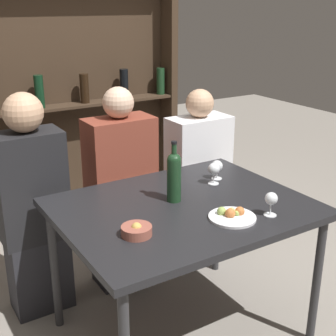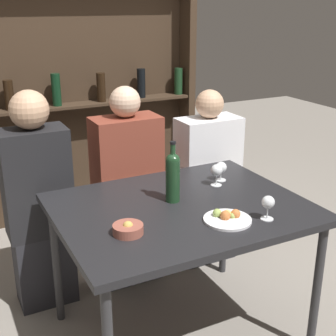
{
  "view_description": "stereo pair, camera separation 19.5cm",
  "coord_description": "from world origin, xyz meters",
  "px_view_note": "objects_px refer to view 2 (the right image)",
  "views": [
    {
      "loc": [
        -1.18,
        -1.75,
        1.71
      ],
      "look_at": [
        0.0,
        0.14,
        0.91
      ],
      "focal_mm": 50.0,
      "sensor_mm": 36.0,
      "label": 1
    },
    {
      "loc": [
        -1.01,
        -1.84,
        1.71
      ],
      "look_at": [
        0.0,
        0.14,
        0.91
      ],
      "focal_mm": 50.0,
      "sensor_mm": 36.0,
      "label": 2
    }
  ],
  "objects_px": {
    "wine_glass_2": "(217,171)",
    "seated_person_left": "(39,207)",
    "wine_glass_0": "(221,168)",
    "seated_person_center": "(128,194)",
    "seated_person_right": "(207,184)",
    "snack_bowl": "(128,229)",
    "wine_glass_1": "(268,203)",
    "food_plate_0": "(227,218)",
    "wine_bottle": "(173,175)"
  },
  "relations": [
    {
      "from": "seated_person_center",
      "to": "wine_glass_1",
      "type": "bearing_deg",
      "value": -72.09
    },
    {
      "from": "snack_bowl",
      "to": "seated_person_center",
      "type": "relative_size",
      "value": 0.11
    },
    {
      "from": "snack_bowl",
      "to": "seated_person_center",
      "type": "bearing_deg",
      "value": 68.13
    },
    {
      "from": "wine_bottle",
      "to": "wine_glass_1",
      "type": "bearing_deg",
      "value": -52.89
    },
    {
      "from": "snack_bowl",
      "to": "seated_person_left",
      "type": "height_order",
      "value": "seated_person_left"
    },
    {
      "from": "wine_glass_2",
      "to": "seated_person_left",
      "type": "bearing_deg",
      "value": 150.61
    },
    {
      "from": "wine_glass_1",
      "to": "snack_bowl",
      "type": "bearing_deg",
      "value": 165.81
    },
    {
      "from": "wine_glass_0",
      "to": "seated_person_right",
      "type": "bearing_deg",
      "value": 66.86
    },
    {
      "from": "wine_bottle",
      "to": "food_plate_0",
      "type": "relative_size",
      "value": 1.4
    },
    {
      "from": "wine_glass_0",
      "to": "wine_glass_1",
      "type": "relative_size",
      "value": 0.94
    },
    {
      "from": "wine_glass_1",
      "to": "wine_bottle",
      "type": "bearing_deg",
      "value": 127.11
    },
    {
      "from": "wine_glass_2",
      "to": "food_plate_0",
      "type": "distance_m",
      "value": 0.44
    },
    {
      "from": "wine_glass_0",
      "to": "seated_person_left",
      "type": "relative_size",
      "value": 0.09
    },
    {
      "from": "wine_glass_0",
      "to": "food_plate_0",
      "type": "relative_size",
      "value": 0.5
    },
    {
      "from": "wine_glass_2",
      "to": "snack_bowl",
      "type": "relative_size",
      "value": 0.9
    },
    {
      "from": "seated_person_center",
      "to": "seated_person_right",
      "type": "height_order",
      "value": "seated_person_center"
    },
    {
      "from": "food_plate_0",
      "to": "wine_bottle",
      "type": "bearing_deg",
      "value": 111.15
    },
    {
      "from": "wine_glass_0",
      "to": "seated_person_right",
      "type": "height_order",
      "value": "seated_person_right"
    },
    {
      "from": "wine_bottle",
      "to": "wine_glass_0",
      "type": "height_order",
      "value": "wine_bottle"
    },
    {
      "from": "wine_bottle",
      "to": "seated_person_center",
      "type": "bearing_deg",
      "value": 91.7
    },
    {
      "from": "snack_bowl",
      "to": "seated_person_left",
      "type": "relative_size",
      "value": 0.11
    },
    {
      "from": "food_plate_0",
      "to": "snack_bowl",
      "type": "height_order",
      "value": "snack_bowl"
    },
    {
      "from": "wine_glass_0",
      "to": "wine_glass_1",
      "type": "xyz_separation_m",
      "value": [
        -0.08,
        -0.51,
        0.01
      ]
    },
    {
      "from": "wine_glass_2",
      "to": "seated_person_center",
      "type": "height_order",
      "value": "seated_person_center"
    },
    {
      "from": "wine_bottle",
      "to": "seated_person_right",
      "type": "distance_m",
      "value": 0.87
    },
    {
      "from": "wine_glass_2",
      "to": "seated_person_right",
      "type": "distance_m",
      "value": 0.62
    },
    {
      "from": "wine_glass_2",
      "to": "seated_person_left",
      "type": "height_order",
      "value": "seated_person_left"
    },
    {
      "from": "wine_glass_1",
      "to": "wine_glass_2",
      "type": "distance_m",
      "value": 0.46
    },
    {
      "from": "food_plate_0",
      "to": "seated_person_right",
      "type": "distance_m",
      "value": 1.0
    },
    {
      "from": "food_plate_0",
      "to": "seated_person_right",
      "type": "bearing_deg",
      "value": 63.52
    },
    {
      "from": "wine_bottle",
      "to": "seated_person_left",
      "type": "distance_m",
      "value": 0.85
    },
    {
      "from": "wine_glass_0",
      "to": "seated_person_center",
      "type": "relative_size",
      "value": 0.09
    },
    {
      "from": "wine_bottle",
      "to": "wine_glass_2",
      "type": "height_order",
      "value": "wine_bottle"
    },
    {
      "from": "wine_glass_0",
      "to": "seated_person_right",
      "type": "xyz_separation_m",
      "value": [
        0.19,
        0.44,
        -0.28
      ]
    },
    {
      "from": "seated_person_left",
      "to": "wine_bottle",
      "type": "bearing_deg",
      "value": -45.46
    },
    {
      "from": "seated_person_right",
      "to": "wine_bottle",
      "type": "bearing_deg",
      "value": -134.51
    },
    {
      "from": "wine_glass_0",
      "to": "food_plate_0",
      "type": "distance_m",
      "value": 0.51
    },
    {
      "from": "wine_bottle",
      "to": "food_plate_0",
      "type": "height_order",
      "value": "wine_bottle"
    },
    {
      "from": "seated_person_left",
      "to": "wine_glass_0",
      "type": "bearing_deg",
      "value": -25.2
    },
    {
      "from": "snack_bowl",
      "to": "seated_person_center",
      "type": "distance_m",
      "value": 0.87
    },
    {
      "from": "wine_glass_2",
      "to": "food_plate_0",
      "type": "height_order",
      "value": "wine_glass_2"
    },
    {
      "from": "snack_bowl",
      "to": "seated_person_right",
      "type": "bearing_deg",
      "value": 41.62
    },
    {
      "from": "seated_person_left",
      "to": "seated_person_center",
      "type": "xyz_separation_m",
      "value": [
        0.54,
        0.0,
        -0.02
      ]
    },
    {
      "from": "snack_bowl",
      "to": "seated_person_left",
      "type": "distance_m",
      "value": 0.84
    },
    {
      "from": "wine_glass_1",
      "to": "wine_glass_0",
      "type": "bearing_deg",
      "value": 81.13
    },
    {
      "from": "seated_person_center",
      "to": "food_plate_0",
      "type": "bearing_deg",
      "value": -81.13
    },
    {
      "from": "snack_bowl",
      "to": "wine_glass_0",
      "type": "bearing_deg",
      "value": 26.75
    },
    {
      "from": "wine_glass_1",
      "to": "food_plate_0",
      "type": "xyz_separation_m",
      "value": [
        -0.17,
        0.07,
        -0.07
      ]
    },
    {
      "from": "wine_glass_0",
      "to": "wine_glass_2",
      "type": "distance_m",
      "value": 0.08
    },
    {
      "from": "wine_bottle",
      "to": "wine_glass_0",
      "type": "bearing_deg",
      "value": 19.32
    }
  ]
}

